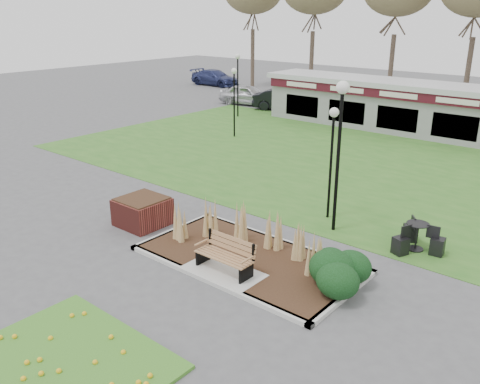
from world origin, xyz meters
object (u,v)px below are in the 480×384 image
Objects in this scene: lamp_post_mid_right at (332,139)px; lamp_post_far_left at (238,71)px; car_blue at (215,78)px; car_silver at (248,95)px; brick_planter at (143,211)px; bistro_set_b at (416,241)px; park_bench at (226,254)px; lamp_post_mid_left at (234,87)px; food_pavilion at (465,114)px; lamp_post_near_left at (340,124)px; car_black at (286,100)px.

lamp_post_far_left is (-13.79, 11.49, 0.20)m from lamp_post_mid_right.
lamp_post_mid_right is 0.77× the size of car_blue.
car_silver is (-2.37, 4.00, -2.26)m from lamp_post_far_left.
car_blue is (-20.58, 26.00, 0.25)m from brick_planter.
lamp_post_mid_right reaches higher than car_silver.
brick_planter reaches higher than bistro_set_b.
park_bench is at bearing -9.69° from brick_planter.
lamp_post_mid_right is at bearing -34.28° from lamp_post_mid_left.
food_pavilion is 14.11m from lamp_post_far_left.
lamp_post_mid_right reaches higher than lamp_post_mid_left.
car_blue reaches higher than brick_planter.
lamp_post_near_left is at bearing -131.86° from car_blue.
lamp_post_far_left reaches higher than car_blue.
bistro_set_b is (13.57, -7.49, -2.49)m from lamp_post_mid_left.
bistro_set_b is at bearing -35.03° from lamp_post_far_left.
park_bench is 5.71m from lamp_post_mid_right.
brick_planter is at bearing -152.86° from bistro_set_b.
lamp_post_near_left is 1.10× the size of car_silver.
park_bench is at bearing -153.90° from car_silver.
car_black is (-13.38, 16.29, -2.78)m from lamp_post_near_left.
park_bench is 0.37× the size of car_black.
brick_planter is 18.69m from lamp_post_far_left.
lamp_post_mid_left is at bearing 116.67° from brick_planter.
car_black reaches higher than brick_planter.
car_black is at bearing 106.03° from lamp_post_mid_left.
food_pavilion is 5.35× the size of car_black.
park_bench is 1.07× the size of bistro_set_b.
brick_planter is 33.16m from car_blue.
food_pavilion is 12.69m from lamp_post_mid_left.
lamp_post_near_left is at bearing -35.44° from lamp_post_mid_left.
lamp_post_mid_left is 10.56m from car_silver.
bistro_set_b is (3.40, 4.75, -0.29)m from park_bench.
food_pavilion is 5.07× the size of lamp_post_near_left.
park_bench is 21.78m from lamp_post_far_left.
brick_planter is at bearing -103.06° from food_pavilion.
car_blue is at bearing 41.26° from car_black.
car_blue is at bearing 133.04° from park_bench.
lamp_post_far_left reaches higher than lamp_post_mid_left.
park_bench is at bearing -50.70° from lamp_post_far_left.
lamp_post_mid_right is 33.08m from car_blue.
brick_planter is 13.06m from lamp_post_mid_left.
lamp_post_mid_right is at bearing -131.60° from car_blue.
food_pavilion is 14.52m from lamp_post_mid_right.
car_blue is (-24.98, 7.04, -0.75)m from food_pavilion.
brick_planter is 0.39× the size of lamp_post_mid_left.
lamp_post_mid_right reaches higher than bistro_set_b.
lamp_post_mid_left reaches higher than car_blue.
lamp_post_mid_left is at bearing -135.39° from car_blue.
lamp_post_mid_left is 0.83× the size of car_black.
lamp_post_far_left is 2.61× the size of bistro_set_b.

